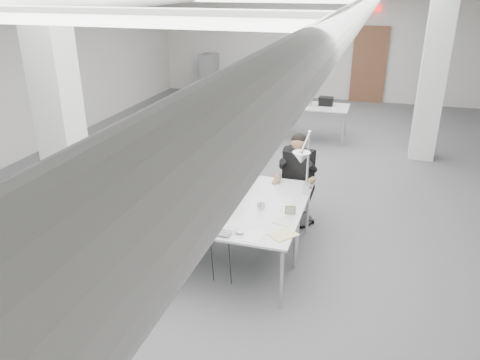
% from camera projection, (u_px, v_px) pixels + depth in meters
% --- Properties ---
extents(room_shell, '(10.04, 14.04, 3.24)m').
position_uv_depth(room_shell, '(275.00, 88.00, 7.22)').
color(room_shell, '#525255').
rests_on(room_shell, ground).
extents(desk_main, '(1.80, 0.90, 0.02)m').
position_uv_depth(desk_main, '(217.00, 219.00, 5.28)').
color(desk_main, silver).
rests_on(desk_main, room_shell).
extents(desk_second, '(1.80, 0.90, 0.02)m').
position_uv_depth(desk_second, '(240.00, 188.00, 6.07)').
color(desk_second, silver).
rests_on(desk_second, room_shell).
extents(bg_desk_a, '(1.60, 0.80, 0.02)m').
position_uv_depth(bg_desk_a, '(311.00, 106.00, 10.07)').
color(bg_desk_a, silver).
rests_on(bg_desk_a, room_shell).
extents(bg_desk_b, '(1.60, 0.80, 0.02)m').
position_uv_depth(bg_desk_b, '(250.00, 81.00, 12.54)').
color(bg_desk_b, silver).
rests_on(bg_desk_b, room_shell).
extents(filing_cabinet, '(0.45, 0.55, 1.20)m').
position_uv_depth(filing_cabinet, '(209.00, 74.00, 14.33)').
color(filing_cabinet, gray).
rests_on(filing_cabinet, room_shell).
extents(office_chair, '(0.70, 0.70, 1.14)m').
position_uv_depth(office_chair, '(297.00, 186.00, 6.58)').
color(office_chair, black).
rests_on(office_chair, room_shell).
extents(seated_person, '(0.59, 0.66, 0.84)m').
position_uv_depth(seated_person, '(298.00, 165.00, 6.41)').
color(seated_person, black).
rests_on(seated_person, office_chair).
extents(monitor, '(0.45, 0.22, 0.58)m').
position_uv_depth(monitor, '(192.00, 184.00, 5.45)').
color(monitor, '#AAAAAF').
rests_on(monitor, desk_main).
extents(pennant, '(0.47, 0.21, 0.54)m').
position_uv_depth(pennant, '(214.00, 183.00, 5.33)').
color(pennant, maroon).
rests_on(pennant, monitor).
extents(keyboard, '(0.45, 0.29, 0.02)m').
position_uv_depth(keyboard, '(178.00, 223.00, 5.15)').
color(keyboard, black).
rests_on(keyboard, desk_main).
extents(laptop, '(0.37, 0.25, 0.03)m').
position_uv_depth(laptop, '(213.00, 234.00, 4.92)').
color(laptop, '#AFAFB4').
rests_on(laptop, desk_main).
extents(mouse, '(0.12, 0.10, 0.04)m').
position_uv_depth(mouse, '(239.00, 232.00, 4.94)').
color(mouse, silver).
rests_on(mouse, desk_main).
extents(bankers_lamp, '(0.31, 0.18, 0.33)m').
position_uv_depth(bankers_lamp, '(227.00, 194.00, 5.47)').
color(bankers_lamp, '#B38E38').
rests_on(bankers_lamp, desk_main).
extents(desk_phone, '(0.24, 0.23, 0.05)m').
position_uv_depth(desk_phone, '(149.00, 207.00, 5.49)').
color(desk_phone, black).
rests_on(desk_phone, desk_main).
extents(picture_frame_left, '(0.14, 0.04, 0.11)m').
position_uv_depth(picture_frame_left, '(178.00, 196.00, 5.68)').
color(picture_frame_left, olive).
rests_on(picture_frame_left, desk_main).
extents(picture_frame_right, '(0.13, 0.05, 0.10)m').
position_uv_depth(picture_frame_right, '(290.00, 210.00, 5.36)').
color(picture_frame_right, olive).
rests_on(picture_frame_right, desk_main).
extents(desk_clock, '(0.10, 0.06, 0.10)m').
position_uv_depth(desk_clock, '(261.00, 205.00, 5.47)').
color(desk_clock, '#BAB9BE').
rests_on(desk_clock, desk_main).
extents(paper_stack_a, '(0.21, 0.28, 0.01)m').
position_uv_depth(paper_stack_a, '(254.00, 236.00, 4.89)').
color(paper_stack_a, white).
rests_on(paper_stack_a, desk_main).
extents(paper_stack_b, '(0.33, 0.34, 0.01)m').
position_uv_depth(paper_stack_b, '(284.00, 235.00, 4.93)').
color(paper_stack_b, '#E5D489').
rests_on(paper_stack_b, desk_main).
extents(paper_stack_c, '(0.22, 0.17, 0.01)m').
position_uv_depth(paper_stack_c, '(282.00, 222.00, 5.18)').
color(paper_stack_c, silver).
rests_on(paper_stack_c, desk_main).
extents(beige_monitor, '(0.41, 0.39, 0.39)m').
position_uv_depth(beige_monitor, '(227.00, 173.00, 6.02)').
color(beige_monitor, beige).
rests_on(beige_monitor, desk_second).
extents(architect_lamp, '(0.37, 0.67, 0.82)m').
position_uv_depth(architect_lamp, '(304.00, 170.00, 5.52)').
color(architect_lamp, '#B6B6BA').
rests_on(architect_lamp, desk_second).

